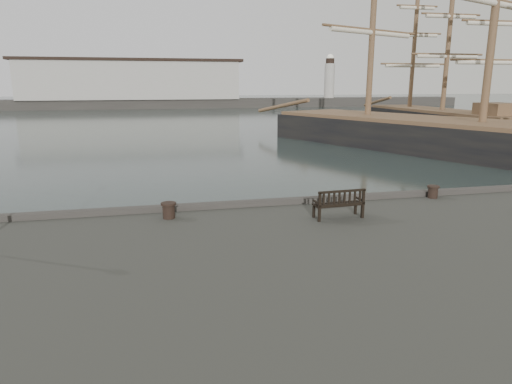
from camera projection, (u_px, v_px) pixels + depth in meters
ground at (289, 247)px, 15.50m from camera, size 400.00×400.00×0.00m
breakwater at (148, 89)px, 100.75m from camera, size 140.00×9.50×12.20m
bench at (338, 209)px, 13.34m from camera, size 1.50×0.59×0.85m
bollard_left at (169, 210)px, 13.32m from camera, size 0.47×0.47×0.47m
bollard_right at (433, 192)px, 15.69m from camera, size 0.46×0.46×0.43m
tall_ship_main at (479, 147)px, 34.36m from camera, size 22.68×38.52×29.01m
tall_ship_far at (441, 125)px, 52.50m from camera, size 5.98×25.62×21.87m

